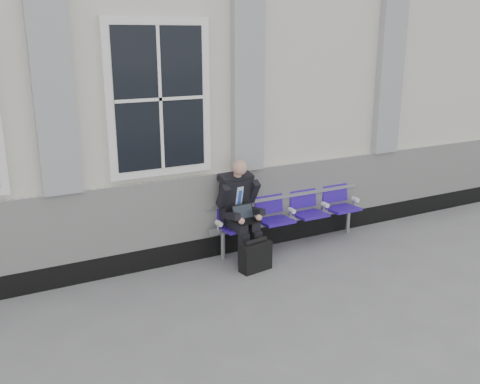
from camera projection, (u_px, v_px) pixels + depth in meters
ground at (182, 320)px, 5.88m from camera, size 70.00×70.00×0.00m
station_building at (92, 88)px, 8.19m from camera, size 14.40×4.40×4.49m
bench at (289, 209)px, 7.85m from camera, size 2.60×0.47×0.91m
businessman at (240, 207)px, 7.28m from camera, size 0.58×0.77×1.41m
briefcase at (255, 256)px, 7.06m from camera, size 0.46×0.25×0.44m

